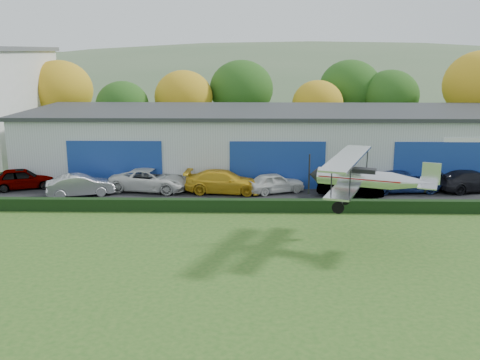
{
  "coord_description": "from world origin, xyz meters",
  "views": [
    {
      "loc": [
        3.04,
        -17.36,
        10.03
      ],
      "look_at": [
        2.45,
        12.29,
        2.99
      ],
      "focal_mm": 40.88,
      "sensor_mm": 36.0,
      "label": 1
    }
  ],
  "objects_px": {
    "car_6": "(404,181)",
    "car_7": "(472,181)",
    "car_4": "(275,183)",
    "car_3": "(224,182)",
    "car_5": "(350,186)",
    "biplane": "(365,177)",
    "car_0": "(22,178)",
    "hangar": "(274,141)",
    "car_1": "(80,185)",
    "car_2": "(150,180)"
  },
  "relations": [
    {
      "from": "car_6",
      "to": "car_7",
      "type": "bearing_deg",
      "value": -94.53
    },
    {
      "from": "car_4",
      "to": "car_6",
      "type": "distance_m",
      "value": 9.39
    },
    {
      "from": "car_3",
      "to": "car_5",
      "type": "relative_size",
      "value": 1.22
    },
    {
      "from": "car_5",
      "to": "car_7",
      "type": "relative_size",
      "value": 0.87
    },
    {
      "from": "car_7",
      "to": "biplane",
      "type": "xyz_separation_m",
      "value": [
        -10.15,
        -11.25,
        2.84
      ]
    },
    {
      "from": "biplane",
      "to": "car_0",
      "type": "bearing_deg",
      "value": 174.08
    },
    {
      "from": "hangar",
      "to": "car_0",
      "type": "relative_size",
      "value": 8.8
    },
    {
      "from": "hangar",
      "to": "car_4",
      "type": "distance_m",
      "value": 7.35
    },
    {
      "from": "car_1",
      "to": "car_3",
      "type": "xyz_separation_m",
      "value": [
        10.06,
        1.07,
        0.05
      ]
    },
    {
      "from": "hangar",
      "to": "car_7",
      "type": "relative_size",
      "value": 7.71
    },
    {
      "from": "car_3",
      "to": "car_1",
      "type": "bearing_deg",
      "value": 100.61
    },
    {
      "from": "car_1",
      "to": "car_5",
      "type": "distance_m",
      "value": 18.99
    },
    {
      "from": "car_5",
      "to": "biplane",
      "type": "distance_m",
      "value": 10.18
    },
    {
      "from": "car_3",
      "to": "car_7",
      "type": "relative_size",
      "value": 1.06
    },
    {
      "from": "car_5",
      "to": "car_6",
      "type": "xyz_separation_m",
      "value": [
        4.14,
        1.42,
        -0.01
      ]
    },
    {
      "from": "car_5",
      "to": "car_7",
      "type": "distance_m",
      "value": 9.22
    },
    {
      "from": "car_1",
      "to": "car_4",
      "type": "bearing_deg",
      "value": -104.72
    },
    {
      "from": "car_1",
      "to": "car_6",
      "type": "bearing_deg",
      "value": -105.41
    },
    {
      "from": "car_1",
      "to": "car_6",
      "type": "height_order",
      "value": "car_1"
    },
    {
      "from": "car_3",
      "to": "biplane",
      "type": "relative_size",
      "value": 0.74
    },
    {
      "from": "car_4",
      "to": "car_5",
      "type": "xyz_separation_m",
      "value": [
        5.24,
        -0.89,
        0.03
      ]
    },
    {
      "from": "car_7",
      "to": "car_1",
      "type": "bearing_deg",
      "value": 82.0
    },
    {
      "from": "biplane",
      "to": "hangar",
      "type": "bearing_deg",
      "value": 123.12
    },
    {
      "from": "car_4",
      "to": "biplane",
      "type": "relative_size",
      "value": 0.56
    },
    {
      "from": "car_3",
      "to": "car_6",
      "type": "relative_size",
      "value": 1.04
    },
    {
      "from": "car_4",
      "to": "biplane",
      "type": "xyz_separation_m",
      "value": [
        4.18,
        -10.6,
        2.89
      ]
    },
    {
      "from": "hangar",
      "to": "biplane",
      "type": "xyz_separation_m",
      "value": [
        3.99,
        -17.7,
        1.0
      ]
    },
    {
      "from": "car_4",
      "to": "car_1",
      "type": "bearing_deg",
      "value": 73.26
    },
    {
      "from": "car_2",
      "to": "car_5",
      "type": "height_order",
      "value": "car_2"
    },
    {
      "from": "car_0",
      "to": "car_6",
      "type": "distance_m",
      "value": 28.05
    },
    {
      "from": "biplane",
      "to": "car_7",
      "type": "bearing_deg",
      "value": 68.34
    },
    {
      "from": "biplane",
      "to": "car_2",
      "type": "bearing_deg",
      "value": 160.88
    },
    {
      "from": "car_1",
      "to": "car_3",
      "type": "height_order",
      "value": "car_3"
    },
    {
      "from": "car_3",
      "to": "car_6",
      "type": "bearing_deg",
      "value": -82.51
    },
    {
      "from": "car_0",
      "to": "car_3",
      "type": "xyz_separation_m",
      "value": [
        14.99,
        -0.85,
        0.03
      ]
    },
    {
      "from": "car_0",
      "to": "car_7",
      "type": "distance_m",
      "value": 33.01
    },
    {
      "from": "car_5",
      "to": "car_7",
      "type": "xyz_separation_m",
      "value": [
        9.1,
        1.54,
        0.01
      ]
    },
    {
      "from": "hangar",
      "to": "car_3",
      "type": "relative_size",
      "value": 7.25
    },
    {
      "from": "car_0",
      "to": "hangar",
      "type": "bearing_deg",
      "value": -92.33
    },
    {
      "from": "hangar",
      "to": "car_0",
      "type": "bearing_deg",
      "value": -161.31
    },
    {
      "from": "car_0",
      "to": "car_6",
      "type": "bearing_deg",
      "value": -111.39
    },
    {
      "from": "car_1",
      "to": "car_2",
      "type": "relative_size",
      "value": 0.8
    },
    {
      "from": "car_0",
      "to": "car_5",
      "type": "height_order",
      "value": "car_0"
    },
    {
      "from": "car_3",
      "to": "car_4",
      "type": "bearing_deg",
      "value": -83.38
    },
    {
      "from": "car_0",
      "to": "car_6",
      "type": "height_order",
      "value": "car_0"
    },
    {
      "from": "car_3",
      "to": "biplane",
      "type": "distance_m",
      "value": 13.39
    },
    {
      "from": "car_4",
      "to": "car_5",
      "type": "height_order",
      "value": "car_5"
    },
    {
      "from": "car_2",
      "to": "car_6",
      "type": "height_order",
      "value": "car_2"
    },
    {
      "from": "car_0",
      "to": "car_2",
      "type": "height_order",
      "value": "car_2"
    },
    {
      "from": "car_0",
      "to": "car_7",
      "type": "bearing_deg",
      "value": -111.13
    }
  ]
}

